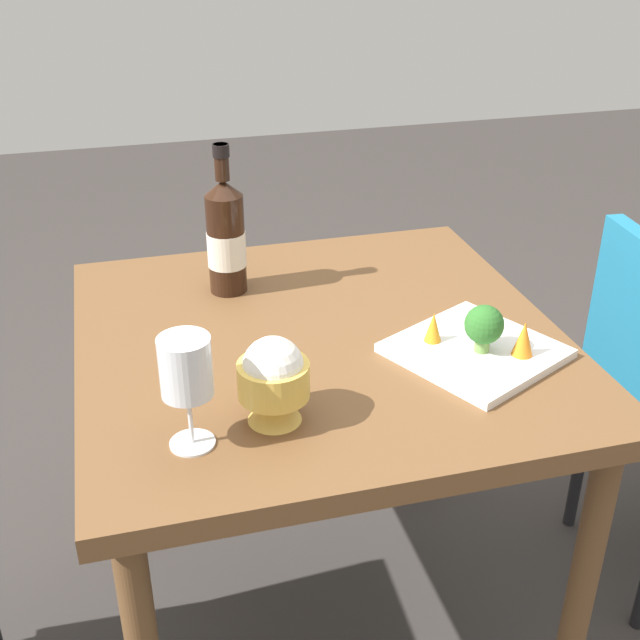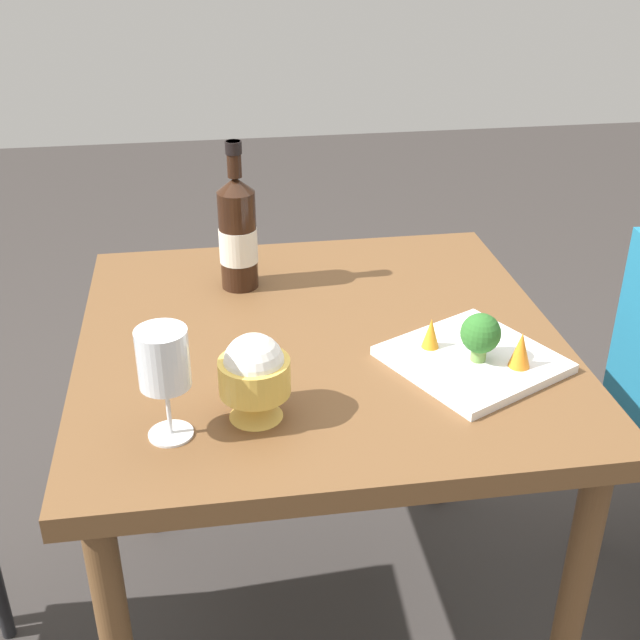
{
  "view_description": "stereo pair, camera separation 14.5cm",
  "coord_description": "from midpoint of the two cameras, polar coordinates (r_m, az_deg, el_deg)",
  "views": [
    {
      "loc": [
        -0.34,
        -1.26,
        1.48
      ],
      "look_at": [
        0.0,
        0.0,
        0.78
      ],
      "focal_mm": 45.87,
      "sensor_mm": 36.0,
      "label": 1
    },
    {
      "loc": [
        -0.2,
        -1.29,
        1.48
      ],
      "look_at": [
        0.0,
        0.0,
        0.78
      ],
      "focal_mm": 45.87,
      "sensor_mm": 36.0,
      "label": 2
    }
  ],
  "objects": [
    {
      "name": "wine_bottle",
      "position": [
        1.63,
        -9.13,
        5.73
      ],
      "size": [
        0.08,
        0.08,
        0.3
      ],
      "color": "black",
      "rests_on": "dining_table"
    },
    {
      "name": "ground_plane",
      "position": [
        1.98,
        -2.23,
        -20.46
      ],
      "size": [
        8.0,
        8.0,
        0.0
      ],
      "primitive_type": "plane",
      "color": "#383330"
    },
    {
      "name": "carrot_garnish_left",
      "position": [
        1.43,
        5.07,
        -0.57
      ],
      "size": [
        0.03,
        0.03,
        0.05
      ],
      "color": "orange",
      "rests_on": "serving_plate"
    },
    {
      "name": "serving_plate",
      "position": [
        1.44,
        7.98,
        -2.22
      ],
      "size": [
        0.34,
        0.34,
        0.02
      ],
      "rotation": [
        0.0,
        0.0,
        0.46
      ],
      "color": "white",
      "rests_on": "dining_table"
    },
    {
      "name": "wine_glass",
      "position": [
        1.17,
        -12.85,
        -3.5
      ],
      "size": [
        0.08,
        0.08,
        0.18
      ],
      "color": "white",
      "rests_on": "dining_table"
    },
    {
      "name": "broccoli_floret",
      "position": [
        1.4,
        8.51,
        -0.47
      ],
      "size": [
        0.07,
        0.07,
        0.09
      ],
      "color": "#729E4C",
      "rests_on": "serving_plate"
    },
    {
      "name": "dining_table",
      "position": [
        1.54,
        -2.69,
        -4.04
      ],
      "size": [
        0.87,
        0.87,
        0.75
      ],
      "color": "brown",
      "rests_on": "ground_plane"
    },
    {
      "name": "carrot_garnish_right",
      "position": [
        1.41,
        11.21,
        -1.35
      ],
      "size": [
        0.04,
        0.04,
        0.06
      ],
      "color": "orange",
      "rests_on": "serving_plate"
    },
    {
      "name": "rice_bowl",
      "position": [
        1.23,
        -6.63,
        -4.2
      ],
      "size": [
        0.11,
        0.11,
        0.14
      ],
      "color": "gold",
      "rests_on": "dining_table"
    }
  ]
}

